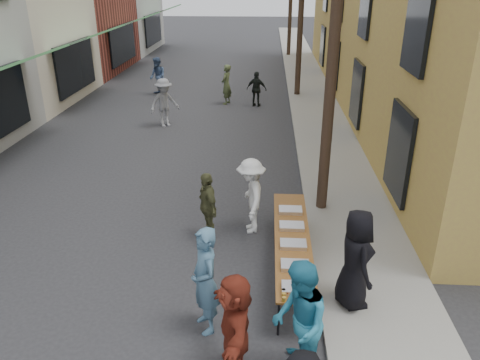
# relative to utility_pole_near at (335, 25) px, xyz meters

# --- Properties ---
(ground) EXTENTS (120.00, 120.00, 0.00)m
(ground) POSITION_rel_utility_pole_near_xyz_m (-4.30, -3.00, -4.50)
(ground) COLOR #28282B
(ground) RESTS_ON ground
(sidewalk) EXTENTS (2.20, 60.00, 0.10)m
(sidewalk) POSITION_rel_utility_pole_near_xyz_m (0.70, 12.00, -4.45)
(sidewalk) COLOR gray
(sidewalk) RESTS_ON ground
(utility_pole_near) EXTENTS (0.26, 0.26, 9.00)m
(utility_pole_near) POSITION_rel_utility_pole_near_xyz_m (0.00, 0.00, 0.00)
(utility_pole_near) COLOR #2D2116
(utility_pole_near) RESTS_ON ground
(serving_table) EXTENTS (0.70, 4.00, 0.75)m
(serving_table) POSITION_rel_utility_pole_near_xyz_m (-0.87, -2.69, -3.79)
(serving_table) COLOR brown
(serving_table) RESTS_ON ground
(catering_tray_sausage) EXTENTS (0.50, 0.33, 0.08)m
(catering_tray_sausage) POSITION_rel_utility_pole_near_xyz_m (-0.87, -4.34, -3.71)
(catering_tray_sausage) COLOR maroon
(catering_tray_sausage) RESTS_ON serving_table
(catering_tray_foil_b) EXTENTS (0.50, 0.33, 0.08)m
(catering_tray_foil_b) POSITION_rel_utility_pole_near_xyz_m (-0.87, -3.69, -3.71)
(catering_tray_foil_b) COLOR #B2B2B7
(catering_tray_foil_b) RESTS_ON serving_table
(catering_tray_buns) EXTENTS (0.50, 0.33, 0.08)m
(catering_tray_buns) POSITION_rel_utility_pole_near_xyz_m (-0.87, -2.99, -3.71)
(catering_tray_buns) COLOR tan
(catering_tray_buns) RESTS_ON serving_table
(catering_tray_foil_d) EXTENTS (0.50, 0.33, 0.08)m
(catering_tray_foil_d) POSITION_rel_utility_pole_near_xyz_m (-0.87, -2.29, -3.71)
(catering_tray_foil_d) COLOR #B2B2B7
(catering_tray_foil_d) RESTS_ON serving_table
(catering_tray_buns_end) EXTENTS (0.50, 0.33, 0.08)m
(catering_tray_buns_end) POSITION_rel_utility_pole_near_xyz_m (-0.87, -1.59, -3.71)
(catering_tray_buns_end) COLOR tan
(catering_tray_buns_end) RESTS_ON serving_table
(condiment_jar_a) EXTENTS (0.07, 0.07, 0.08)m
(condiment_jar_a) POSITION_rel_utility_pole_near_xyz_m (-1.09, -4.64, -3.71)
(condiment_jar_a) COLOR #A57F26
(condiment_jar_a) RESTS_ON serving_table
(condiment_jar_b) EXTENTS (0.07, 0.07, 0.08)m
(condiment_jar_b) POSITION_rel_utility_pole_near_xyz_m (-1.09, -4.54, -3.71)
(condiment_jar_b) COLOR #A57F26
(condiment_jar_b) RESTS_ON serving_table
(condiment_jar_c) EXTENTS (0.07, 0.07, 0.08)m
(condiment_jar_c) POSITION_rel_utility_pole_near_xyz_m (-1.09, -4.44, -3.71)
(condiment_jar_c) COLOR #A57F26
(condiment_jar_c) RESTS_ON serving_table
(cup_stack) EXTENTS (0.08, 0.08, 0.12)m
(cup_stack) POSITION_rel_utility_pole_near_xyz_m (-0.67, -4.59, -3.69)
(cup_stack) COLOR tan
(cup_stack) RESTS_ON serving_table
(guest_front_b) EXTENTS (0.72, 0.82, 1.90)m
(guest_front_b) POSITION_rel_utility_pole_near_xyz_m (-2.37, -4.46, -3.55)
(guest_front_b) COLOR #476F8A
(guest_front_b) RESTS_ON ground
(guest_front_c) EXTENTS (0.79, 0.99, 1.95)m
(guest_front_c) POSITION_rel_utility_pole_near_xyz_m (-0.90, -5.40, -3.52)
(guest_front_c) COLOR teal
(guest_front_c) RESTS_ON ground
(guest_front_d) EXTENTS (0.81, 1.22, 1.77)m
(guest_front_d) POSITION_rel_utility_pole_near_xyz_m (-1.75, -1.13, -3.61)
(guest_front_d) COLOR silver
(guest_front_d) RESTS_ON ground
(guest_front_e) EXTENTS (0.76, 1.01, 1.59)m
(guest_front_e) POSITION_rel_utility_pole_near_xyz_m (-2.70, -1.51, -3.70)
(guest_front_e) COLOR brown
(guest_front_e) RESTS_ON ground
(guest_queue_back) EXTENTS (0.80, 1.64, 1.69)m
(guest_queue_back) POSITION_rel_utility_pole_near_xyz_m (-1.82, -5.35, -3.65)
(guest_queue_back) COLOR maroon
(guest_queue_back) RESTS_ON ground
(server) EXTENTS (0.77, 1.01, 1.84)m
(server) POSITION_rel_utility_pole_near_xyz_m (0.15, -3.78, -3.48)
(server) COLOR black
(server) RESTS_ON sidewalk
(passerby_left) EXTENTS (1.38, 1.29, 1.87)m
(passerby_left) POSITION_rel_utility_pole_near_xyz_m (-5.40, 6.79, -3.57)
(passerby_left) COLOR gray
(passerby_left) RESTS_ON ground
(passerby_mid) EXTENTS (0.97, 0.59, 1.55)m
(passerby_mid) POSITION_rel_utility_pole_near_xyz_m (-1.92, 10.00, -3.73)
(passerby_mid) COLOR black
(passerby_mid) RESTS_ON ground
(passerby_right) EXTENTS (0.61, 0.75, 1.78)m
(passerby_right) POSITION_rel_utility_pole_near_xyz_m (-3.30, 10.31, -3.61)
(passerby_right) COLOR #485531
(passerby_right) RESTS_ON ground
(passerby_far) EXTENTS (1.08, 1.12, 1.81)m
(passerby_far) POSITION_rel_utility_pole_near_xyz_m (-6.79, 11.84, -3.59)
(passerby_far) COLOR #42587F
(passerby_far) RESTS_ON ground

